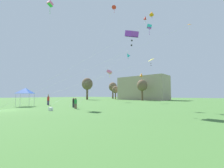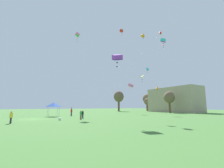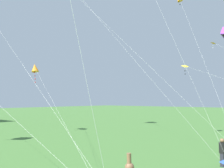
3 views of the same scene
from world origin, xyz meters
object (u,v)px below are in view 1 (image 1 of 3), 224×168
at_px(kite_red_diamond_0, 114,6).
at_px(kite_red_diamond_3, 145,18).
at_px(festival_tent, 25,91).
at_px(cooler_box, 51,109).
at_px(kite_pink_box_8, 50,4).
at_px(kite_orange_diamond_10, 141,75).
at_px(kite_yellow_delta_4, 150,60).
at_px(person_black_shirt, 74,102).
at_px(kite_purple_box_9, 132,34).
at_px(kite_orange_diamond_2, 152,13).
at_px(kite_cyan_box_6, 149,27).
at_px(kite_cyan_diamond_5, 128,55).
at_px(kite_orange_delta_7, 183,27).
at_px(person_red_shirt, 48,100).
at_px(person_green_shirt, 76,103).
at_px(kite_pink_box_1, 109,72).

distance_m(kite_red_diamond_0, kite_red_diamond_3, 13.32).
xyz_separation_m(festival_tent, kite_red_diamond_3, (9.57, 25.68, 20.16)).
height_order(cooler_box, kite_red_diamond_3, kite_red_diamond_3).
bearing_deg(kite_pink_box_8, festival_tent, -50.57).
bearing_deg(kite_pink_box_8, kite_red_diamond_0, 22.72).
bearing_deg(festival_tent, kite_orange_diamond_10, 68.64).
bearing_deg(festival_tent, kite_yellow_delta_4, 29.14).
relative_size(kite_yellow_delta_4, kite_pink_box_8, 0.77).
distance_m(person_black_shirt, kite_red_diamond_0, 21.08).
bearing_deg(kite_purple_box_9, kite_pink_box_8, 178.54).
relative_size(kite_orange_diamond_2, kite_yellow_delta_4, 0.80).
bearing_deg(kite_cyan_box_6, kite_pink_box_8, -132.67).
bearing_deg(festival_tent, kite_purple_box_9, 17.97).
relative_size(kite_yellow_delta_4, kite_cyan_diamond_5, 0.87).
height_order(kite_yellow_delta_4, kite_orange_delta_7, kite_orange_delta_7).
xyz_separation_m(cooler_box, person_red_shirt, (-10.35, 4.78, 0.81)).
relative_size(kite_orange_diamond_2, kite_cyan_box_6, 0.67).
height_order(person_green_shirt, kite_purple_box_9, kite_purple_box_9).
relative_size(kite_red_diamond_0, kite_cyan_box_6, 0.93).
height_order(kite_pink_box_1, kite_cyan_diamond_5, kite_cyan_diamond_5).
distance_m(person_green_shirt, kite_red_diamond_3, 31.61).
bearing_deg(kite_cyan_diamond_5, kite_yellow_delta_4, -46.71).
xyz_separation_m(person_red_shirt, kite_cyan_box_6, (11.44, 20.31, 18.39)).
relative_size(person_red_shirt, person_black_shirt, 1.38).
height_order(festival_tent, cooler_box, festival_tent).
bearing_deg(person_red_shirt, festival_tent, -154.36).
bearing_deg(kite_purple_box_9, person_green_shirt, -159.64).
height_order(cooler_box, person_green_shirt, person_green_shirt).
relative_size(kite_cyan_diamond_5, kite_pink_box_8, 0.88).
relative_size(kite_cyan_diamond_5, kite_cyan_box_6, 0.96).
relative_size(kite_pink_box_8, kite_purple_box_9, 1.74).
xyz_separation_m(kite_red_diamond_0, kite_pink_box_1, (-10.69, 10.53, -11.23)).
bearing_deg(kite_pink_box_8, cooler_box, -24.42).
distance_m(kite_pink_box_1, kite_cyan_diamond_5, 7.38).
height_order(person_red_shirt, kite_red_diamond_3, kite_red_diamond_3).
distance_m(person_red_shirt, kite_yellow_delta_4, 20.36).
height_order(cooler_box, kite_orange_diamond_2, kite_orange_diamond_2).
height_order(person_green_shirt, kite_cyan_diamond_5, kite_cyan_diamond_5).
relative_size(cooler_box, kite_pink_box_1, 0.03).
bearing_deg(kite_cyan_box_6, kite_orange_diamond_2, -62.32).
height_order(kite_red_diamond_0, kite_orange_diamond_10, kite_red_diamond_0).
bearing_deg(kite_orange_diamond_2, kite_cyan_box_6, 117.68).
bearing_deg(kite_cyan_box_6, person_red_shirt, -119.40).
bearing_deg(kite_red_diamond_3, kite_cyan_box_6, -34.35).
xyz_separation_m(person_red_shirt, kite_purple_box_9, (18.20, 1.67, 8.66)).
bearing_deg(kite_orange_diamond_10, kite_pink_box_1, -177.38).
xyz_separation_m(kite_yellow_delta_4, kite_pink_box_8, (-23.66, -3.77, 16.65)).
relative_size(kite_cyan_diamond_5, kite_orange_diamond_10, 1.10).
relative_size(person_black_shirt, kite_orange_delta_7, 0.09).
bearing_deg(kite_orange_diamond_2, person_black_shirt, -145.51).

